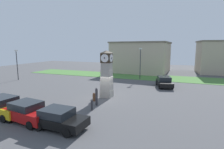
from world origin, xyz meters
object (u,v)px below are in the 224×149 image
(bollard_far_row, at_px, (97,101))
(street_lamp_near_road, at_px, (140,61))
(car_by_building, at_px, (59,118))
(car_silver_hatch, at_px, (164,82))
(car_navy_sedan, at_px, (3,106))
(street_lamp_far_side, at_px, (17,62))
(bollard_end_row, at_px, (92,105))
(bollard_mid_row, at_px, (94,97))
(bollard_near_tower, at_px, (96,93))
(clock_tower, at_px, (107,75))
(car_near_tower, at_px, (28,112))

(bollard_far_row, distance_m, street_lamp_near_road, 16.29)
(bollard_far_row, xyz_separation_m, car_by_building, (-0.24, -5.60, 0.29))
(car_silver_hatch, distance_m, street_lamp_near_road, 7.23)
(car_navy_sedan, height_order, street_lamp_far_side, street_lamp_far_side)
(bollard_end_row, relative_size, street_lamp_far_side, 0.18)
(bollard_mid_row, xyz_separation_m, car_by_building, (0.60, -6.70, 0.28))
(bollard_near_tower, height_order, bollard_far_row, bollard_near_tower)
(bollard_far_row, bearing_deg, car_silver_hatch, 62.69)
(clock_tower, bearing_deg, car_by_building, -90.53)
(bollard_end_row, xyz_separation_m, car_by_building, (-0.46, -4.15, 0.26))
(bollard_mid_row, distance_m, street_lamp_far_side, 19.73)
(bollard_mid_row, distance_m, car_near_tower, 7.02)
(car_navy_sedan, bearing_deg, bollard_near_tower, 57.59)
(car_by_building, bearing_deg, bollard_near_tower, 97.02)
(street_lamp_near_road, bearing_deg, car_navy_sedan, -108.92)
(bollard_far_row, distance_m, car_by_building, 5.62)
(bollard_mid_row, xyz_separation_m, car_silver_hatch, (6.57, 10.01, 0.30))
(bollard_mid_row, bearing_deg, car_by_building, -84.92)
(car_near_tower, distance_m, car_silver_hatch, 18.87)
(bollard_mid_row, bearing_deg, bollard_near_tower, 105.77)
(clock_tower, xyz_separation_m, bollard_end_row, (0.38, -4.53, -2.13))
(car_near_tower, bearing_deg, car_silver_hatch, 61.51)
(car_silver_hatch, distance_m, street_lamp_far_side, 25.39)
(bollard_near_tower, height_order, car_navy_sedan, car_navy_sedan)
(bollard_near_tower, height_order, street_lamp_far_side, street_lamp_far_side)
(clock_tower, distance_m, bollard_far_row, 3.77)
(street_lamp_near_road, bearing_deg, car_by_building, -93.49)
(bollard_near_tower, xyz_separation_m, bollard_mid_row, (0.41, -1.44, -0.10))
(car_navy_sedan, bearing_deg, car_by_building, -2.68)
(clock_tower, height_order, car_silver_hatch, clock_tower)
(bollard_far_row, height_order, car_navy_sedan, car_navy_sedan)
(bollard_mid_row, relative_size, bollard_far_row, 1.05)
(bollard_mid_row, height_order, street_lamp_far_side, street_lamp_far_side)
(bollard_mid_row, height_order, street_lamp_near_road, street_lamp_near_road)
(car_silver_hatch, xyz_separation_m, street_lamp_near_road, (-4.66, 4.90, 2.57))
(bollard_near_tower, relative_size, car_near_tower, 0.27)
(clock_tower, bearing_deg, street_lamp_far_side, 166.91)
(clock_tower, relative_size, car_silver_hatch, 1.23)
(car_navy_sedan, xyz_separation_m, car_silver_hatch, (11.96, 16.42, -0.06))
(clock_tower, height_order, bollard_near_tower, clock_tower)
(car_silver_hatch, relative_size, street_lamp_near_road, 0.78)
(car_near_tower, xyz_separation_m, car_silver_hatch, (9.00, 16.59, -0.03))
(clock_tower, relative_size, bollard_end_row, 5.73)
(bollard_mid_row, bearing_deg, car_navy_sedan, -130.07)
(bollard_near_tower, bearing_deg, street_lamp_far_side, 164.53)
(bollard_near_tower, distance_m, bollard_far_row, 2.82)
(bollard_far_row, relative_size, car_silver_hatch, 0.20)
(car_near_tower, height_order, car_by_building, car_near_tower)
(car_by_building, bearing_deg, bollard_end_row, 83.62)
(clock_tower, bearing_deg, street_lamp_near_road, 84.53)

